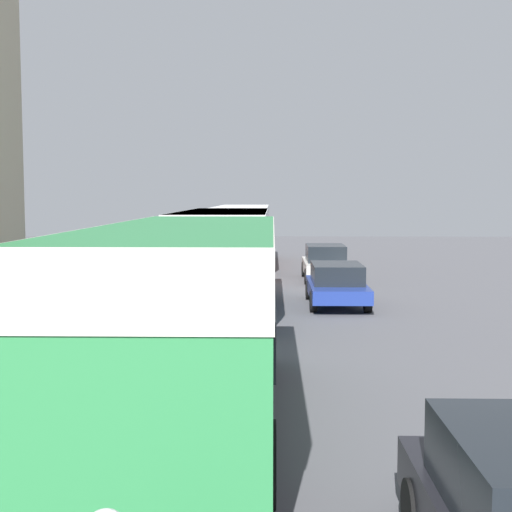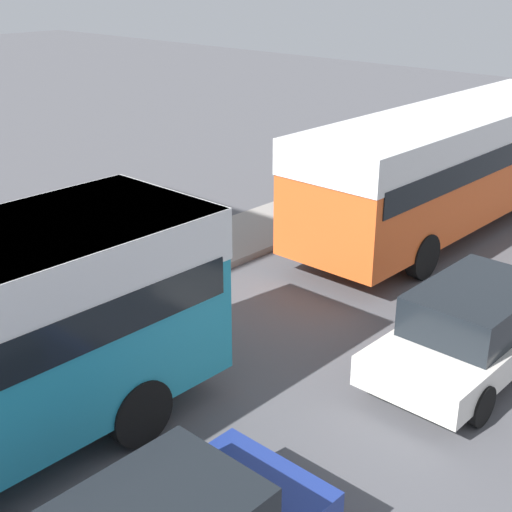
# 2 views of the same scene
# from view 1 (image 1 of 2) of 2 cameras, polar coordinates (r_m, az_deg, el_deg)

# --- Properties ---
(bus_lead) EXTENTS (2.64, 9.21, 3.10)m
(bus_lead) POSITION_cam_1_polar(r_m,az_deg,el_deg) (10.90, -5.39, -3.27)
(bus_lead) COLOR #2D8447
(bus_lead) RESTS_ON ground_plane
(bus_following) EXTENTS (2.63, 9.26, 3.08)m
(bus_following) POSITION_cam_1_polar(r_m,az_deg,el_deg) (21.89, -2.49, 0.80)
(bus_following) COLOR teal
(bus_following) RESTS_ON ground_plane
(bus_third_in_line) EXTENTS (2.61, 10.95, 3.01)m
(bus_third_in_line) POSITION_cam_1_polar(r_m,az_deg,el_deg) (35.80, -1.07, 2.33)
(bus_third_in_line) COLOR #EA5B23
(bus_third_in_line) RESTS_ON ground_plane
(car_crossing) EXTENTS (1.86, 4.34, 1.36)m
(car_crossing) POSITION_cam_1_polar(r_m,az_deg,el_deg) (23.11, 6.48, -2.19)
(car_crossing) COLOR navy
(car_crossing) RESTS_ON ground_plane
(car_distant) EXTENTS (1.85, 4.41, 1.49)m
(car_distant) POSITION_cam_1_polar(r_m,az_deg,el_deg) (29.86, 5.57, -0.48)
(car_distant) COLOR silver
(car_distant) RESTS_ON ground_plane
(pedestrian_near_curb) EXTENTS (0.34, 0.34, 1.76)m
(pedestrian_near_curb) POSITION_cam_1_polar(r_m,az_deg,el_deg) (37.90, -5.51, 1.09)
(pedestrian_near_curb) COLOR #232838
(pedestrian_near_curb) RESTS_ON sidewalk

